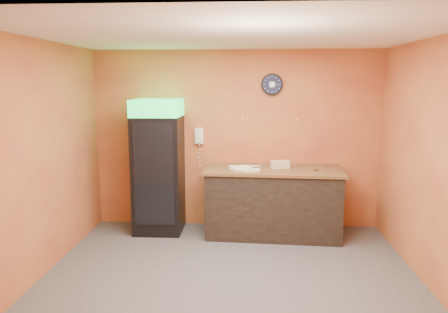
{
  "coord_description": "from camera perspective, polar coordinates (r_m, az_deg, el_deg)",
  "views": [
    {
      "loc": [
        0.22,
        -4.87,
        2.3
      ],
      "look_at": [
        -0.11,
        0.6,
        1.36
      ],
      "focal_mm": 35.0,
      "sensor_mm": 36.0,
      "label": 1
    }
  ],
  "objects": [
    {
      "name": "floor",
      "position": [
        5.39,
        0.81,
        -15.57
      ],
      "size": [
        4.5,
        4.5,
        0.0
      ],
      "primitive_type": "plane",
      "color": "#47474C",
      "rests_on": "ground"
    },
    {
      "name": "back_wall",
      "position": [
        6.93,
        1.61,
        2.23
      ],
      "size": [
        4.5,
        0.02,
        2.8
      ],
      "primitive_type": "cube",
      "color": "#CC8239",
      "rests_on": "floor"
    },
    {
      "name": "left_wall",
      "position": [
        5.53,
        -23.12,
        -0.45
      ],
      "size": [
        0.02,
        4.0,
        2.8
      ],
      "primitive_type": "cube",
      "color": "#CC8239",
      "rests_on": "floor"
    },
    {
      "name": "right_wall",
      "position": [
        5.35,
        25.69,
        -0.96
      ],
      "size": [
        0.02,
        4.0,
        2.8
      ],
      "primitive_type": "cube",
      "color": "#CC8239",
      "rests_on": "floor"
    },
    {
      "name": "ceiling",
      "position": [
        4.9,
        0.89,
        15.55
      ],
      "size": [
        4.5,
        4.0,
        0.02
      ],
      "primitive_type": "cube",
      "color": "white",
      "rests_on": "back_wall"
    },
    {
      "name": "beverage_cooler",
      "position": [
        6.75,
        -8.62,
        -1.53
      ],
      "size": [
        0.72,
        0.74,
        2.05
      ],
      "rotation": [
        0.0,
        0.0,
        0.01
      ],
      "color": "black",
      "rests_on": "floor"
    },
    {
      "name": "prep_counter",
      "position": [
        6.69,
        6.42,
        -6.05
      ],
      "size": [
        2.01,
        0.98,
        0.98
      ],
      "primitive_type": "cube",
      "rotation": [
        0.0,
        0.0,
        -0.06
      ],
      "color": "black",
      "rests_on": "floor"
    },
    {
      "name": "wall_clock",
      "position": [
        6.85,
        6.28,
        9.34
      ],
      "size": [
        0.34,
        0.06,
        0.34
      ],
      "color": "black",
      "rests_on": "back_wall"
    },
    {
      "name": "wall_phone",
      "position": [
        6.91,
        -3.25,
        2.7
      ],
      "size": [
        0.13,
        0.11,
        0.25
      ],
      "color": "white",
      "rests_on": "back_wall"
    },
    {
      "name": "butcher_paper",
      "position": [
        6.57,
        6.51,
        -1.75
      ],
      "size": [
        2.1,
        1.04,
        0.04
      ],
      "primitive_type": "cube",
      "rotation": [
        0.0,
        0.0,
        -0.05
      ],
      "color": "brown",
      "rests_on": "prep_counter"
    },
    {
      "name": "sub_roll_stack",
      "position": [
        6.57,
        7.36,
        -1.06
      ],
      "size": [
        0.3,
        0.18,
        0.12
      ],
      "rotation": [
        0.0,
        0.0,
        0.33
      ],
      "color": "beige",
      "rests_on": "butcher_paper"
    },
    {
      "name": "wrapped_sandwich_left",
      "position": [
        6.4,
        2.4,
        -1.63
      ],
      "size": [
        0.3,
        0.24,
        0.04
      ],
      "primitive_type": "cube",
      "rotation": [
        0.0,
        0.0,
        0.53
      ],
      "color": "silver",
      "rests_on": "butcher_paper"
    },
    {
      "name": "wrapped_sandwich_mid",
      "position": [
        6.32,
        3.6,
        -1.81
      ],
      "size": [
        0.26,
        0.14,
        0.04
      ],
      "primitive_type": "cube",
      "rotation": [
        0.0,
        0.0,
        0.17
      ],
      "color": "silver",
      "rests_on": "butcher_paper"
    },
    {
      "name": "wrapped_sandwich_right",
      "position": [
        6.51,
        2.04,
        -1.42
      ],
      "size": [
        0.33,
        0.2,
        0.04
      ],
      "primitive_type": "cube",
      "rotation": [
        0.0,
        0.0,
        0.27
      ],
      "color": "silver",
      "rests_on": "butcher_paper"
    },
    {
      "name": "kitchen_tool",
      "position": [
        6.67,
        4.89,
        -1.09
      ],
      "size": [
        0.06,
        0.06,
        0.06
      ],
      "primitive_type": "cylinder",
      "color": "silver",
      "rests_on": "butcher_paper"
    }
  ]
}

